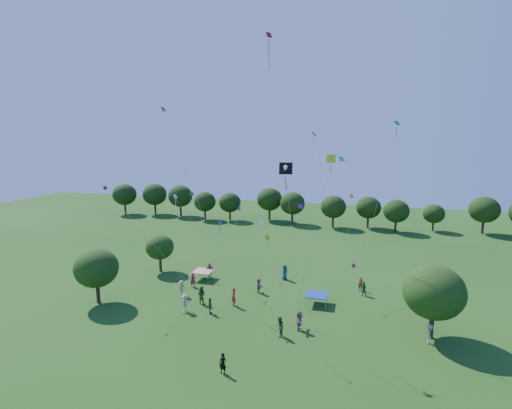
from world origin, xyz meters
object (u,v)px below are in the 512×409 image
(near_tree_east, at_px, (434,292))
(tent_blue, at_px, (317,295))
(man_in_black, at_px, (223,364))
(near_tree_west, at_px, (96,268))
(tent_red_stripe, at_px, (203,271))
(red_high_kite, at_px, (260,91))
(near_tree_north, at_px, (160,247))
(pirate_kite, at_px, (286,172))

(near_tree_east, xyz_separation_m, tent_blue, (-10.32, 4.33, -3.13))
(near_tree_east, bearing_deg, man_in_black, -148.22)
(near_tree_west, xyz_separation_m, man_in_black, (16.85, -8.47, -2.99))
(tent_red_stripe, relative_size, tent_blue, 1.00)
(man_in_black, height_order, red_high_kite, red_high_kite)
(tent_red_stripe, relative_size, red_high_kite, 0.08)
(near_tree_west, xyz_separation_m, near_tree_east, (32.43, 1.18, 0.38))
(near_tree_north, relative_size, near_tree_east, 0.74)
(tent_red_stripe, distance_m, man_in_black, 19.81)
(near_tree_west, bearing_deg, tent_blue, 14.00)
(near_tree_north, xyz_separation_m, pirate_kite, (18.32, -10.95, 11.04))
(tent_red_stripe, height_order, tent_blue, same)
(near_tree_west, height_order, man_in_black, near_tree_west)
(near_tree_west, distance_m, near_tree_north, 10.63)
(near_tree_north, relative_size, red_high_kite, 0.18)
(tent_red_stripe, height_order, man_in_black, man_in_black)
(tent_blue, xyz_separation_m, man_in_black, (-5.26, -13.99, -0.24))
(man_in_black, relative_size, pirate_kite, 0.12)
(near_tree_east, bearing_deg, tent_red_stripe, 161.81)
(man_in_black, relative_size, red_high_kite, 0.06)
(tent_red_stripe, xyz_separation_m, pirate_kite, (11.89, -9.67, 13.21))
(pirate_kite, height_order, red_high_kite, red_high_kite)
(tent_red_stripe, bearing_deg, near_tree_north, 168.73)
(near_tree_east, height_order, tent_blue, near_tree_east)
(near_tree_north, bearing_deg, tent_red_stripe, -11.27)
(pirate_kite, distance_m, red_high_kite, 11.60)
(near_tree_north, relative_size, tent_red_stripe, 2.19)
(man_in_black, bearing_deg, tent_red_stripe, 125.44)
(near_tree_west, height_order, red_high_kite, red_high_kite)
(near_tree_east, xyz_separation_m, pirate_kite, (-12.59, -1.63, 10.08))
(tent_red_stripe, distance_m, pirate_kite, 20.23)
(near_tree_west, height_order, tent_red_stripe, near_tree_west)
(near_tree_east, xyz_separation_m, tent_red_stripe, (-24.48, 8.04, -3.13))
(near_tree_east, distance_m, tent_blue, 11.62)
(man_in_black, height_order, pirate_kite, pirate_kite)
(near_tree_east, xyz_separation_m, red_high_kite, (-16.89, 6.09, 17.60))
(near_tree_east, height_order, tent_red_stripe, near_tree_east)
(red_high_kite, bearing_deg, man_in_black, -85.24)
(man_in_black, xyz_separation_m, red_high_kite, (-1.31, 15.75, 20.97))
(near_tree_north, bearing_deg, man_in_black, -51.07)
(pirate_kite, bearing_deg, man_in_black, -110.45)
(tent_red_stripe, distance_m, red_high_kite, 22.16)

